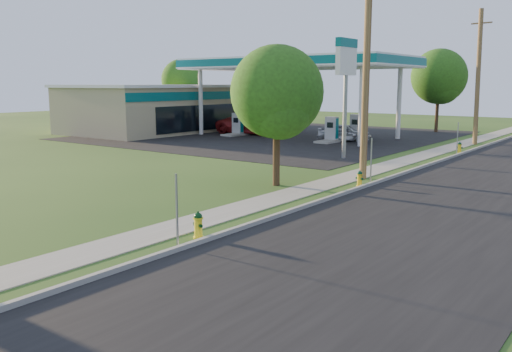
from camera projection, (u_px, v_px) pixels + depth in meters
The scene contains 25 objects.
ground_plane at pixel (25, 294), 11.26m from camera, with size 140.00×140.00×0.00m, color #264519.
road at pixel (414, 227), 16.46m from camera, with size 8.00×120.00×0.02m, color black.
curb at pixel (302, 207), 18.82m from camera, with size 0.15×120.00×0.15m, color gray.
sidewalk at pixel (262, 202), 19.87m from camera, with size 1.50×120.00×0.03m, color gray.
forecourt at pixel (276, 135), 45.94m from camera, with size 26.00×28.00×0.02m, color black.
utility_pole_mid at pixel (366, 69), 24.17m from camera, with size 1.40×0.32×9.80m.
utility_pole_far at pixel (478, 77), 38.37m from camera, with size 1.40×0.32×9.50m.
sign_post_near at pixel (177, 211), 14.25m from camera, with size 0.05×0.04×2.00m, color gray.
sign_post_mid at pixel (371, 161), 23.54m from camera, with size 0.05×0.04×2.00m, color gray.
sign_post_far at pixel (457, 139), 33.15m from camera, with size 0.05×0.04×2.00m, color gray.
gas_canopy at pixel (296, 64), 43.77m from camera, with size 18.18×9.18×6.40m.
fuel_pump_nw at pixel (238, 127), 45.73m from camera, with size 1.20×3.20×1.90m.
fuel_pump_ne at pixel (332, 133), 40.39m from camera, with size 1.20×3.20×1.90m.
fuel_pump_sw at pixel (266, 124), 48.88m from camera, with size 1.20×3.20×1.90m.
fuel_pump_se at pixel (356, 129), 43.54m from camera, with size 1.20×3.20×1.90m.
convenience_store at pixel (182, 107), 52.10m from camera, with size 10.40×22.40×4.25m.
price_pylon at pixel (346, 64), 30.73m from camera, with size 0.34×2.04×6.85m.
tree_verge at pixel (278, 96), 22.54m from camera, with size 3.92×3.92×5.94m.
tree_lot at pixel (440, 79), 47.93m from camera, with size 4.89×4.89×7.41m.
tree_back at pixel (182, 81), 62.10m from camera, with size 4.71×4.71×7.14m.
hydrant_near at pixel (198, 225), 15.23m from camera, with size 0.41×0.36×0.79m.
hydrant_mid at pixel (360, 179), 22.97m from camera, with size 0.36×0.32×0.70m.
hydrant_far at pixel (460, 148), 33.89m from camera, with size 0.38×0.34×0.74m.
car_red at pixel (250, 125), 46.76m from camera, with size 2.73×5.92×1.64m, color maroon.
car_silver at pixel (344, 133), 41.04m from camera, with size 1.58×3.94×1.34m, color #ABAEB2.
Camera 1 is at (10.27, -5.64, 4.31)m, focal length 38.00 mm.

